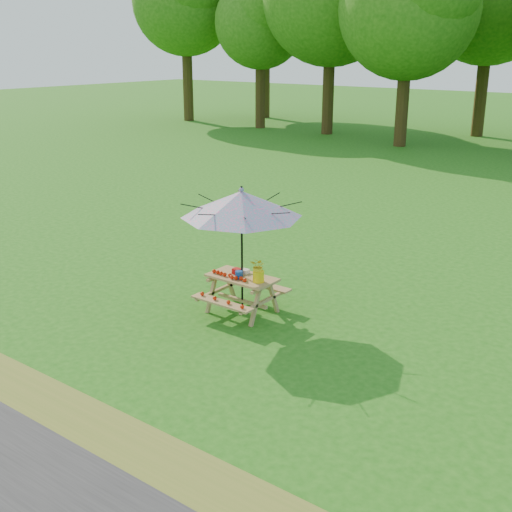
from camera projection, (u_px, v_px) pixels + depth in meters
The scene contains 7 objects.
ground at pixel (323, 382), 8.90m from camera, with size 120.00×120.00×0.00m, color #1C6112.
drygrass_strip at pixel (184, 487), 6.78m from camera, with size 120.00×1.20×0.01m, color olive.
picnic_table at pixel (242, 295), 11.13m from camera, with size 1.20×1.32×0.67m.
patio_umbrella at pixel (242, 204), 10.62m from camera, with size 2.16×2.16×2.25m.
produce_bins at pixel (240, 273), 11.04m from camera, with size 0.30×0.39×0.13m.
tomatoes_row at pixel (229, 276), 10.96m from camera, with size 0.77×0.13×0.07m, color red, non-canonical shape.
flower_bucket at pixel (258, 269), 10.70m from camera, with size 0.28×0.25×0.42m.
Camera 1 is at (4.03, -6.86, 4.45)m, focal length 45.00 mm.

